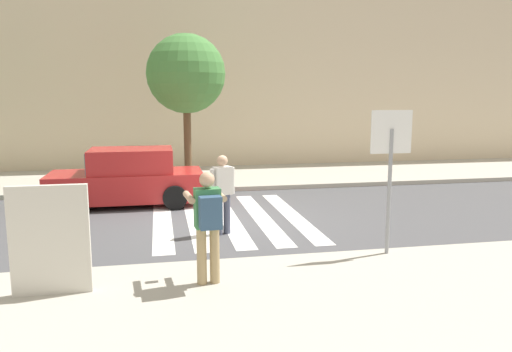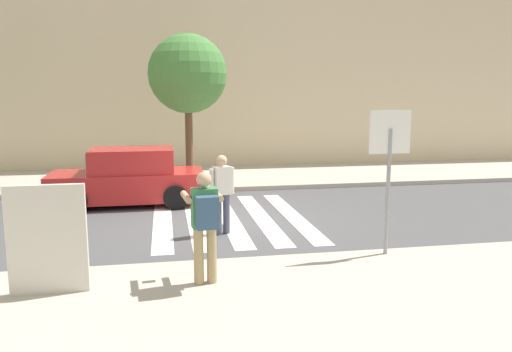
{
  "view_description": "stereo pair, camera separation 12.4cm",
  "coord_description": "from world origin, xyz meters",
  "px_view_note": "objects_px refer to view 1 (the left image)",
  "views": [
    {
      "loc": [
        -1.64,
        -11.58,
        2.99
      ],
      "look_at": [
        0.6,
        -0.2,
        1.1
      ],
      "focal_mm": 35.0,
      "sensor_mm": 36.0,
      "label": 1
    },
    {
      "loc": [
        -1.51,
        -11.6,
        2.99
      ],
      "look_at": [
        0.6,
        -0.2,
        1.1
      ],
      "focal_mm": 35.0,
      "sensor_mm": 36.0,
      "label": 2
    }
  ],
  "objects_px": {
    "pedestrian_crossing": "(223,190)",
    "street_tree_center": "(186,74)",
    "photographer_with_backpack": "(208,218)",
    "advertising_board": "(50,240)",
    "stop_sign": "(391,150)",
    "parked_car_red": "(128,179)"
  },
  "relations": [
    {
      "from": "advertising_board",
      "to": "pedestrian_crossing",
      "type": "bearing_deg",
      "value": 47.2
    },
    {
      "from": "pedestrian_crossing",
      "to": "street_tree_center",
      "type": "xyz_separation_m",
      "value": [
        -0.4,
        5.67,
        2.65
      ]
    },
    {
      "from": "photographer_with_backpack",
      "to": "pedestrian_crossing",
      "type": "xyz_separation_m",
      "value": [
        0.63,
        3.19,
        -0.19
      ]
    },
    {
      "from": "stop_sign",
      "to": "pedestrian_crossing",
      "type": "relative_size",
      "value": 1.5
    },
    {
      "from": "pedestrian_crossing",
      "to": "street_tree_center",
      "type": "relative_size",
      "value": 0.36
    },
    {
      "from": "parked_car_red",
      "to": "advertising_board",
      "type": "relative_size",
      "value": 2.56
    },
    {
      "from": "photographer_with_backpack",
      "to": "street_tree_center",
      "type": "xyz_separation_m",
      "value": [
        0.23,
        8.86,
        2.46
      ]
    },
    {
      "from": "photographer_with_backpack",
      "to": "parked_car_red",
      "type": "height_order",
      "value": "photographer_with_backpack"
    },
    {
      "from": "pedestrian_crossing",
      "to": "street_tree_center",
      "type": "height_order",
      "value": "street_tree_center"
    },
    {
      "from": "parked_car_red",
      "to": "stop_sign",
      "type": "bearing_deg",
      "value": -49.71
    },
    {
      "from": "photographer_with_backpack",
      "to": "parked_car_red",
      "type": "bearing_deg",
      "value": 103.07
    },
    {
      "from": "advertising_board",
      "to": "photographer_with_backpack",
      "type": "bearing_deg",
      "value": -1.75
    },
    {
      "from": "photographer_with_backpack",
      "to": "pedestrian_crossing",
      "type": "relative_size",
      "value": 1.0
    },
    {
      "from": "photographer_with_backpack",
      "to": "advertising_board",
      "type": "bearing_deg",
      "value": 178.25
    },
    {
      "from": "pedestrian_crossing",
      "to": "parked_car_red",
      "type": "distance_m",
      "value": 4.07
    },
    {
      "from": "stop_sign",
      "to": "pedestrian_crossing",
      "type": "bearing_deg",
      "value": 139.55
    },
    {
      "from": "pedestrian_crossing",
      "to": "parked_car_red",
      "type": "xyz_separation_m",
      "value": [
        -2.17,
        3.44,
        -0.25
      ]
    },
    {
      "from": "stop_sign",
      "to": "pedestrian_crossing",
      "type": "distance_m",
      "value": 3.7
    },
    {
      "from": "pedestrian_crossing",
      "to": "advertising_board",
      "type": "bearing_deg",
      "value": -132.8
    },
    {
      "from": "stop_sign",
      "to": "photographer_with_backpack",
      "type": "distance_m",
      "value": 3.55
    },
    {
      "from": "pedestrian_crossing",
      "to": "advertising_board",
      "type": "height_order",
      "value": "advertising_board"
    },
    {
      "from": "stop_sign",
      "to": "photographer_with_backpack",
      "type": "relative_size",
      "value": 1.5
    }
  ]
}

